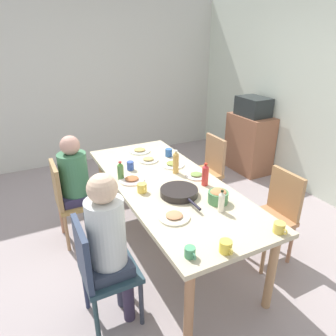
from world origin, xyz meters
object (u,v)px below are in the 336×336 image
(bottle_2, at_px, (205,175))
(side_cabinet, at_px, (249,143))
(person_2, at_px, (76,180))
(cup_4, at_px, (169,153))
(dining_table, at_px, (168,189))
(cup_5, at_px, (190,252))
(plate_5, at_px, (196,175))
(cup_3, at_px, (130,166))
(bottle_0, at_px, (221,202))
(plate_3, at_px, (140,151))
(bottle_3, at_px, (176,162))
(cup_1, at_px, (279,228))
(plate_2, at_px, (132,180))
(bottle_1, at_px, (121,171))
(person_0, at_px, (109,239))
(plate_4, at_px, (173,164))
(chair_1, at_px, (208,167))
(cup_0, at_px, (226,247))
(microwave, at_px, (253,107))
(chair_0, at_px, (99,268))
(chair_2, at_px, (69,198))
(plate_0, at_px, (174,216))
(serving_pan, at_px, (179,192))
(cup_2, at_px, (142,188))
(bowl_0, at_px, (218,196))
(chair_3, at_px, (275,211))
(plate_1, at_px, (148,160))

(bottle_2, xyz_separation_m, side_cabinet, (-1.39, 1.76, -0.41))
(person_2, relative_size, cup_4, 10.05)
(dining_table, xyz_separation_m, cup_5, (1.02, -0.35, 0.11))
(plate_5, relative_size, cup_3, 1.99)
(bottle_0, distance_m, side_cabinet, 2.68)
(plate_3, distance_m, bottle_3, 0.74)
(plate_3, height_order, cup_1, cup_1)
(plate_2, relative_size, bottle_3, 0.98)
(dining_table, height_order, bottle_1, bottle_1)
(plate_2, height_order, plate_5, same)
(person_0, distance_m, plate_4, 1.35)
(chair_1, relative_size, cup_1, 7.60)
(cup_0, bearing_deg, bottle_3, 166.78)
(cup_1, bearing_deg, microwave, 143.15)
(dining_table, height_order, cup_3, cup_3)
(cup_0, bearing_deg, bottle_0, 147.78)
(cup_1, bearing_deg, chair_0, -112.50)
(plate_2, bearing_deg, bottle_3, 86.79)
(microwave, bearing_deg, plate_3, -81.35)
(person_0, xyz_separation_m, cup_1, (0.50, 1.11, 0.06))
(cup_0, bearing_deg, plate_3, 174.53)
(chair_2, bearing_deg, bottle_1, 56.99)
(plate_0, height_order, bottle_2, bottle_2)
(serving_pan, relative_size, cup_1, 4.34)
(person_0, height_order, bottle_3, person_0)
(plate_5, relative_size, cup_4, 1.86)
(cup_2, bearing_deg, person_0, -42.54)
(side_cabinet, xyz_separation_m, microwave, (0.00, 0.00, 0.59))
(chair_0, height_order, person_0, person_0)
(bottle_3, height_order, microwave, microwave)
(cup_4, bearing_deg, cup_2, -42.36)
(cup_2, bearing_deg, cup_3, 171.22)
(plate_5, bearing_deg, bottle_2, -7.25)
(bowl_0, bearing_deg, chair_1, 149.63)
(chair_0, relative_size, microwave, 1.88)
(side_cabinet, bearing_deg, chair_2, -78.14)
(plate_3, bearing_deg, chair_3, 28.28)
(dining_table, distance_m, cup_0, 1.09)
(plate_4, bearing_deg, dining_table, -33.84)
(person_0, xyz_separation_m, cup_5, (0.44, 0.41, 0.05))
(plate_0, distance_m, bottle_1, 0.86)
(bowl_0, bearing_deg, chair_0, -87.26)
(plate_1, distance_m, cup_2, 0.73)
(bottle_1, bearing_deg, serving_pan, 33.04)
(cup_5, bearing_deg, plate_5, 146.51)
(bowl_0, height_order, cup_4, bowl_0)
(cup_5, bearing_deg, bottle_3, 155.98)
(cup_1, distance_m, cup_4, 1.67)
(cup_2, distance_m, side_cabinet, 2.68)
(plate_2, distance_m, cup_4, 0.74)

